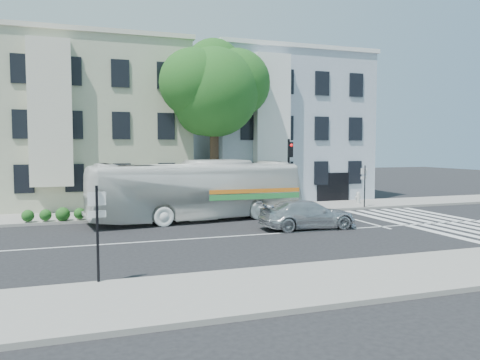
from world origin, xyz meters
name	(u,v)px	position (x,y,z in m)	size (l,w,h in m)	color
ground	(264,234)	(0.00, 0.00, 0.00)	(120.00, 120.00, 0.00)	black
sidewalk_far	(217,211)	(0.00, 8.00, 0.07)	(80.00, 4.00, 0.15)	gray
sidewalk_near	(361,278)	(0.00, -8.00, 0.07)	(80.00, 4.00, 0.15)	gray
building_left	(95,127)	(-7.00, 15.00, 5.50)	(12.00, 10.00, 11.00)	#A9AC90
building_right	(276,129)	(7.00, 15.00, 5.50)	(12.00, 10.00, 11.00)	#9BA8B9
street_tree	(214,87)	(0.06, 8.74, 7.83)	(7.30, 5.90, 11.10)	#2D2116
bus	(197,190)	(-1.93, 5.14, 1.67)	(12.00, 2.81, 3.34)	white
sedan	(308,214)	(2.64, 0.74, 0.71)	(4.90, 1.99, 1.42)	silver
hedge	(112,212)	(-6.44, 6.30, 0.50)	(8.50, 0.84, 0.70)	#1C571D
traffic_signal	(289,165)	(4.03, 5.94, 2.95)	(0.46, 0.54, 4.56)	black
fire_hydrant	(358,197)	(10.25, 7.99, 0.57)	(0.45, 0.27, 0.82)	beige
near_sign_pole	(97,222)	(-7.60, -6.06, 1.90)	(0.51, 0.18, 2.81)	black
far_sign_pole	(364,181)	(9.51, 6.14, 1.86)	(0.49, 0.17, 2.73)	black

